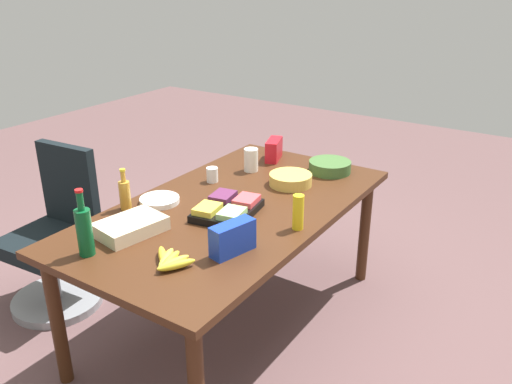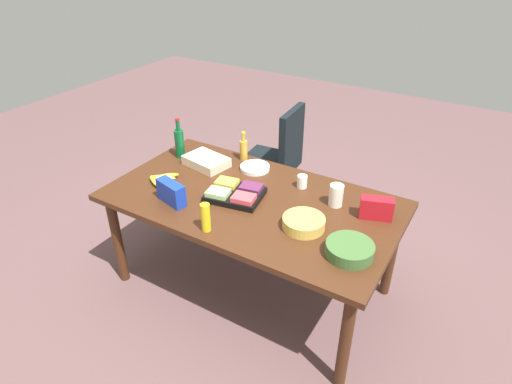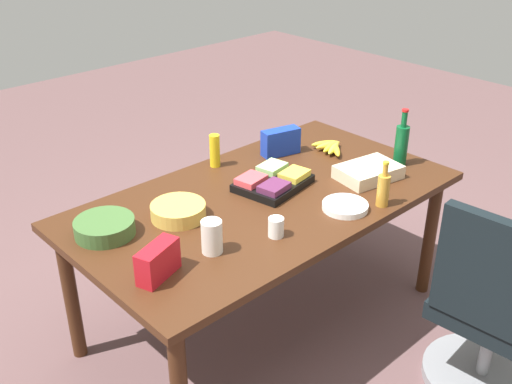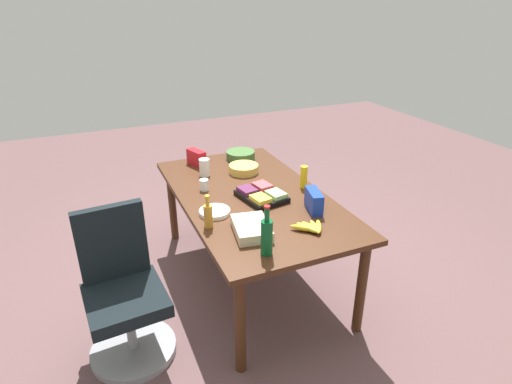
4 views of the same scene
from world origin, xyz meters
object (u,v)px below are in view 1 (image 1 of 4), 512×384
paper_plate_stack (160,200)px  wine_bottle (84,230)px  conference_table (232,218)px  salad_bowl (330,167)px  banana_bunch (170,260)px  chip_bag_red (274,150)px  mayo_jar (251,160)px  chip_bowl (291,179)px  dressing_bottle (125,194)px  fruit_platter (227,209)px  paper_cup (212,175)px  office_chair (57,246)px  mustard_bottle (298,212)px  sheet_cake (131,227)px  chip_bag_blue (233,238)px

paper_plate_stack → wine_bottle: size_ratio=0.68×
conference_table → salad_bowl: size_ratio=7.25×
banana_bunch → chip_bag_red: chip_bag_red is taller
conference_table → mayo_jar: size_ratio=13.08×
chip_bowl → paper_plate_stack: size_ratio=1.17×
mayo_jar → banana_bunch: size_ratio=0.63×
dressing_bottle → chip_bowl: bearing=-35.9°
paper_plate_stack → salad_bowl: bearing=-31.1°
banana_bunch → conference_table: bearing=12.1°
conference_table → chip_bowl: size_ratio=7.55×
fruit_platter → paper_cup: bearing=47.2°
conference_table → salad_bowl: bearing=-15.9°
salad_bowl → dressing_bottle: bearing=149.0°
office_chair → chip_bag_red: size_ratio=5.01×
conference_table → chip_bowl: 0.47m
paper_cup → paper_plate_stack: size_ratio=0.41×
fruit_platter → dressing_bottle: 0.56m
mustard_bottle → wine_bottle: bearing=138.1°
wine_bottle → paper_plate_stack: bearing=11.3°
fruit_platter → paper_cup: 0.48m
mayo_jar → sheet_cake: mayo_jar is taller
conference_table → chip_bag_red: size_ratio=9.71×
mayo_jar → dressing_bottle: size_ratio=0.64×
wine_bottle → dressing_bottle: wine_bottle is taller
wine_bottle → mustard_bottle: bearing=-41.9°
mayo_jar → banana_bunch: (-1.18, -0.36, -0.05)m
paper_plate_stack → banana_bunch: 0.69m
chip_bowl → banana_bunch: bearing=-178.7°
office_chair → wine_bottle: bearing=-115.7°
fruit_platter → wine_bottle: (-0.70, 0.28, 0.09)m
salad_bowl → paper_plate_stack: salad_bowl is taller
mayo_jar → banana_bunch: 1.23m
conference_table → mustard_bottle: 0.47m
paper_plate_stack → office_chair: bearing=107.2°
sheet_cake → chip_bag_red: 1.32m
sheet_cake → chip_bag_red: (1.32, -0.02, 0.04)m
conference_table → salad_bowl: salad_bowl is taller
mayo_jar → paper_plate_stack: bearing=168.3°
banana_bunch → office_chair: bearing=77.8°
banana_bunch → mustard_bottle: (0.62, -0.30, 0.07)m
office_chair → fruit_platter: bearing=-74.6°
paper_cup → chip_bag_blue: 0.89m
fruit_platter → paper_plate_stack: 0.41m
conference_table → paper_plate_stack: (-0.19, 0.36, 0.09)m
salad_bowl → conference_table: bearing=164.1°
fruit_platter → sheet_cake: 0.51m
dressing_bottle → chip_bag_red: bearing=-12.4°
fruit_platter → banana_bunch: size_ratio=1.71×
sheet_cake → chip_bag_blue: size_ratio=1.45×
banana_bunch → chip_bag_blue: chip_bag_blue is taller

